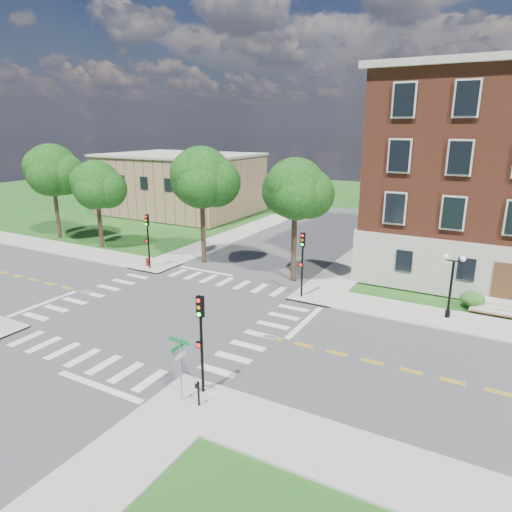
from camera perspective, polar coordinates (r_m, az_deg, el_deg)
The scene contains 19 objects.
ground at distance 31.74m, azimuth -10.99°, elevation -6.94°, with size 160.00×160.00×0.00m, color #1A4E16.
road_ew at distance 31.74m, azimuth -10.99°, elevation -6.93°, with size 90.00×12.00×0.01m, color #3D3D3F.
road_ns at distance 31.74m, azimuth -10.99°, elevation -6.93°, with size 12.00×90.00×0.01m, color #3D3D3F.
sidewalk_ne at distance 39.68m, azimuth 22.06°, elevation -3.06°, with size 34.00×34.00×0.12m.
sidewalk_nw at distance 52.44m, azimuth -13.29°, elevation 2.15°, with size 34.00×34.00×0.12m.
crosswalk_east at distance 28.00m, azimuth 0.62°, elevation -9.85°, with size 2.20×10.20×0.02m, color silver, non-canonical shape.
stop_bar_east at distance 29.85m, azimuth 6.12°, elevation -8.25°, with size 0.40×5.50×0.00m, color silver.
secondary_building at distance 66.93m, azimuth -9.39°, elevation 8.96°, with size 20.40×15.40×8.30m.
tree_a at distance 55.08m, azimuth -24.14°, elevation 9.75°, with size 5.69×5.69×10.28m.
tree_b at distance 49.05m, azimuth -19.34°, elevation 8.38°, with size 4.89×4.89×8.82m.
tree_c at distance 40.97m, azimuth -6.84°, elevation 9.68°, with size 5.48×5.48×10.44m.
tree_d at distance 35.73m, azimuth 4.92°, elevation 8.34°, with size 4.79×4.79×9.81m.
traffic_signal_se at distance 21.12m, azimuth -6.90°, elevation -9.42°, with size 0.33×0.36×4.80m.
traffic_signal_ne at distance 32.82m, azimuth 5.82°, elevation -0.06°, with size 0.35×0.40×4.80m.
traffic_signal_nw at distance 40.50m, azimuth -13.39°, elevation 2.67°, with size 0.37×0.43×4.80m.
twin_lamp_west at distance 31.85m, azimuth 23.23°, elevation -3.06°, with size 1.36×0.36×4.23m.
street_sign_pole at distance 20.96m, azimuth -9.48°, elevation -12.42°, with size 1.10×1.10×3.10m.
push_button_post at distance 21.29m, azimuth -7.23°, elevation -16.56°, with size 0.14×0.21×1.20m.
fire_hydrant at distance 41.97m, azimuth -13.40°, elevation -0.72°, with size 0.35×0.35×0.75m.
Camera 1 is at (19.11, -22.22, 12.20)m, focal length 32.00 mm.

